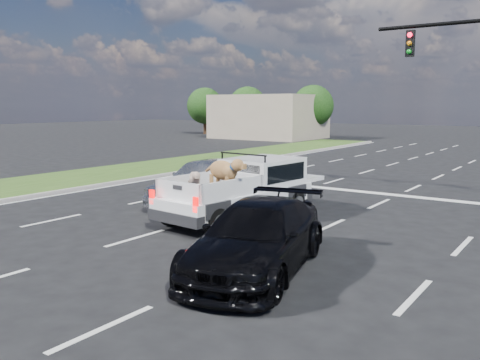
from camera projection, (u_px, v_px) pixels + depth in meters
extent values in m
plane|color=black|center=(188.00, 249.00, 11.94)|extent=(160.00, 160.00, 0.00)
cube|color=silver|center=(186.00, 192.00, 19.78)|extent=(0.12, 60.00, 0.01)
cube|color=silver|center=(262.00, 202.00, 17.80)|extent=(0.12, 60.00, 0.01)
cube|color=silver|center=(357.00, 214.00, 15.82)|extent=(0.12, 60.00, 0.01)
cube|color=silver|center=(479.00, 229.00, 13.84)|extent=(0.12, 60.00, 0.01)
cube|color=silver|center=(124.00, 184.00, 21.79)|extent=(0.15, 60.00, 0.01)
cube|color=silver|center=(354.00, 191.00, 20.06)|extent=(17.00, 0.45, 0.01)
cube|color=#284816|center=(83.00, 178.00, 23.31)|extent=(5.00, 60.00, 0.10)
cube|color=#9F9892|center=(119.00, 182.00, 21.92)|extent=(0.15, 60.00, 0.14)
cube|color=black|center=(410.00, 44.00, 18.63)|extent=(0.30, 0.18, 0.95)
sphere|color=#FF0726|center=(410.00, 35.00, 18.49)|extent=(0.18, 0.18, 0.18)
cube|color=tan|center=(269.00, 117.00, 52.15)|extent=(10.00, 8.00, 4.40)
cylinder|color=#332114|center=(205.00, 125.00, 59.60)|extent=(0.44, 0.44, 2.16)
sphere|color=#13330E|center=(205.00, 106.00, 59.27)|extent=(4.20, 4.20, 4.20)
cylinder|color=#332114|center=(247.00, 126.00, 56.20)|extent=(0.44, 0.44, 2.16)
sphere|color=#13330E|center=(247.00, 106.00, 55.88)|extent=(4.20, 4.20, 4.20)
cylinder|color=#332114|center=(312.00, 128.00, 51.67)|extent=(0.44, 0.44, 2.16)
sphere|color=#13330E|center=(313.00, 106.00, 51.35)|extent=(4.20, 4.20, 4.20)
cylinder|color=black|center=(172.00, 213.00, 14.19)|extent=(0.34, 0.76, 0.74)
cylinder|color=black|center=(216.00, 222.00, 13.10)|extent=(0.34, 0.76, 0.74)
cylinder|color=black|center=(253.00, 196.00, 16.90)|extent=(0.34, 0.76, 0.74)
cylinder|color=black|center=(295.00, 202.00, 15.82)|extent=(0.34, 0.76, 0.74)
cube|color=white|center=(238.00, 198.00, 15.00)|extent=(2.33, 5.31, 0.51)
cube|color=white|center=(263.00, 171.00, 15.82)|extent=(2.00, 2.40, 0.84)
cube|color=black|center=(240.00, 174.00, 14.98)|extent=(1.50, 0.17, 0.60)
cylinder|color=black|center=(243.00, 154.00, 14.99)|extent=(1.75, 0.22, 0.05)
cube|color=black|center=(211.00, 196.00, 14.10)|extent=(1.96, 2.64, 0.06)
cube|color=white|center=(190.00, 183.00, 14.59)|extent=(0.32, 2.48, 0.51)
cube|color=white|center=(233.00, 189.00, 13.53)|extent=(0.32, 2.48, 0.51)
cube|color=white|center=(179.00, 191.00, 13.16)|extent=(1.73, 0.24, 0.51)
cube|color=#FA0505|center=(152.00, 197.00, 13.57)|extent=(0.16, 0.07, 0.39)
cube|color=#FA0505|center=(196.00, 205.00, 12.51)|extent=(0.16, 0.07, 0.39)
cube|color=black|center=(175.00, 218.00, 13.15)|extent=(1.89, 0.47, 0.29)
imported|color=silver|center=(205.00, 181.00, 17.22)|extent=(2.04, 4.81, 1.62)
imported|color=black|center=(257.00, 237.00, 10.27)|extent=(3.09, 5.19, 1.41)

